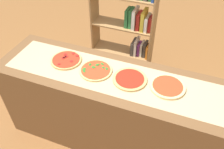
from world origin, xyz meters
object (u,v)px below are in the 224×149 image
object	(u,v)px
pizza_pepperoni_0	(66,60)
pizza_spinach_1	(96,70)
bookshelf	(131,28)
pizza_plain_2	(130,79)
pizza_plain_3	(168,86)

from	to	relation	value
pizza_pepperoni_0	pizza_spinach_1	size ratio (longest dim) A/B	0.98
pizza_pepperoni_0	bookshelf	world-z (taller)	bookshelf
pizza_spinach_1	pizza_plain_2	bearing A→B (deg)	-0.49
pizza_pepperoni_0	pizza_plain_2	xyz separation A→B (m)	(0.67, -0.04, -0.00)
pizza_plain_2	pizza_plain_3	world-z (taller)	pizza_plain_3
pizza_pepperoni_0	pizza_spinach_1	distance (m)	0.34
pizza_plain_2	bookshelf	bearing A→B (deg)	106.26
pizza_pepperoni_0	pizza_spinach_1	world-z (taller)	same
pizza_spinach_1	pizza_plain_2	distance (m)	0.33
pizza_plain_2	bookshelf	world-z (taller)	bookshelf
pizza_plain_2	pizza_spinach_1	bearing A→B (deg)	179.51
pizza_plain_3	bookshelf	distance (m)	1.28
pizza_spinach_1	pizza_pepperoni_0	bearing A→B (deg)	173.57
pizza_spinach_1	bookshelf	xyz separation A→B (m)	(0.01, 1.11, -0.16)
bookshelf	pizza_plain_3	bearing A→B (deg)	-58.77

